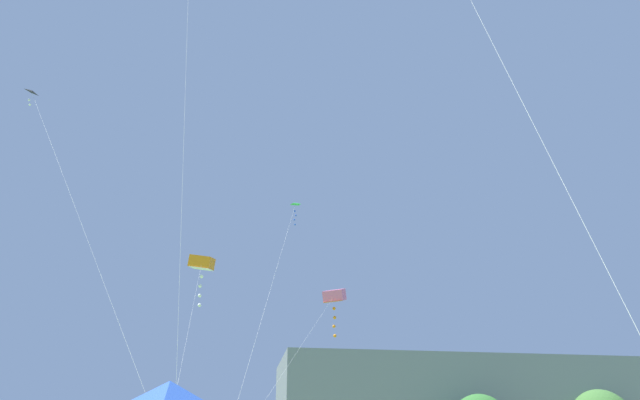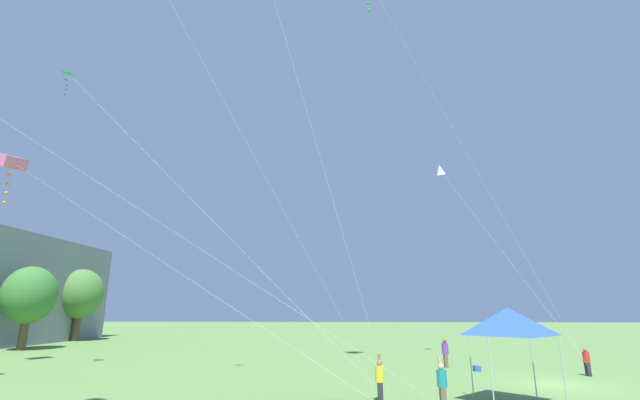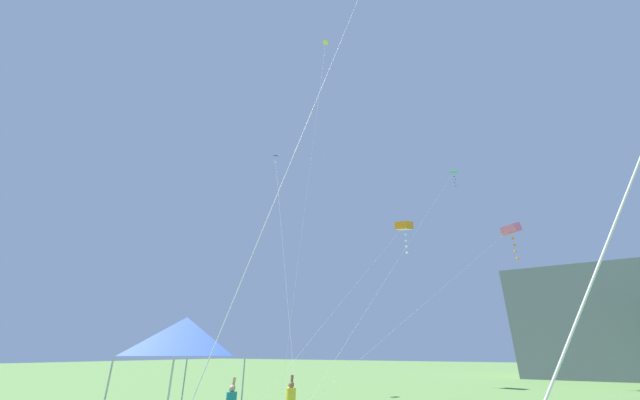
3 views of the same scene
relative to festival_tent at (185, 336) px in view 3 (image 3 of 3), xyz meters
The scene contains 7 objects.
tree_near_right 49.80m from the festival_tent, 68.25° to the left, with size 5.75×5.17×8.67m.
festival_tent is the anchor object (origin of this frame).
kite_green_delta_1 28.50m from the festival_tent, 78.39° to the left, with size 4.85×19.71×18.47m.
kite_orange_box_2 28.94m from the festival_tent, 92.19° to the left, with size 1.81×24.47×15.30m.
kite_yellow_delta_4 26.33m from the festival_tent, 99.64° to the left, with size 2.50×8.12×28.14m.
kite_black_delta_5 25.47m from the festival_tent, 121.78° to the left, with size 11.38×11.66×20.89m.
kite_pink_box_6 32.57m from the festival_tent, 74.08° to the left, with size 9.62×25.25×14.21m.
Camera 3 is at (4.48, -4.02, 2.73)m, focal length 20.00 mm.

